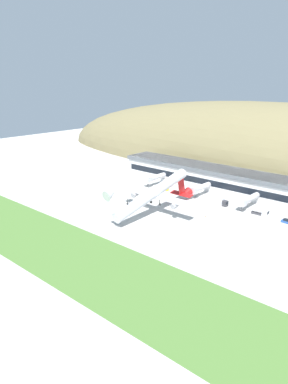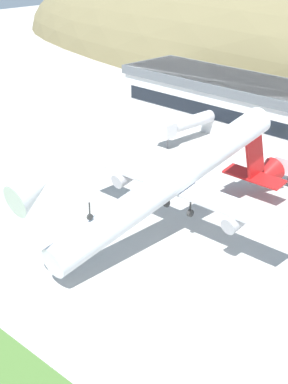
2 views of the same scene
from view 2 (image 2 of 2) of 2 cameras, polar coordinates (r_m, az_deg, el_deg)
ground_plane at (r=99.74m, az=-2.56°, el=-2.15°), size 438.98×438.98×0.00m
jetway_0 at (r=131.24m, az=3.55°, el=6.04°), size 3.38×15.01×5.43m
cargo_airplane at (r=90.04m, az=2.67°, el=0.82°), size 35.91×51.73×15.96m
service_car_0 at (r=123.97m, az=5.82°, el=3.26°), size 4.03×1.88×1.44m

